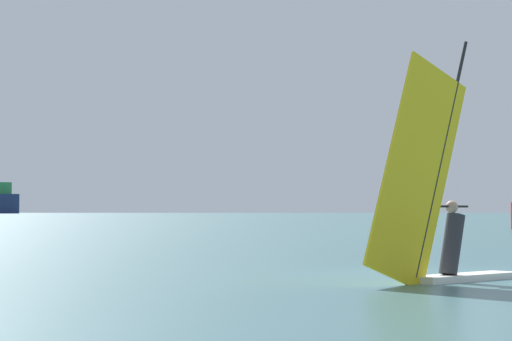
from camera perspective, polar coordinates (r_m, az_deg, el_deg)
The scene contains 2 objects.
ground_plane at distance 19.70m, azimuth 11.13°, elevation -5.89°, with size 4000.00×4000.00×0.00m, color #386066.
windsurfer at distance 17.31m, azimuth 10.54°, elevation -2.70°, with size 3.30×2.57×4.39m.
Camera 1 is at (-5.28, -18.94, 1.22)m, focal length 69.34 mm.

